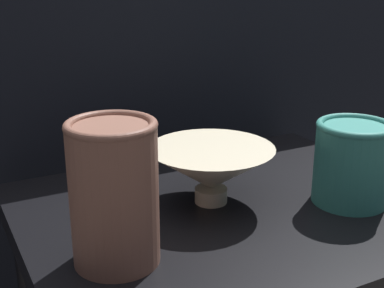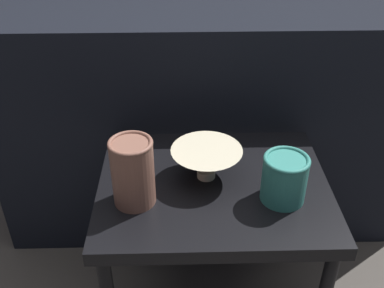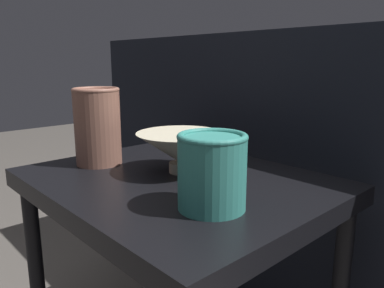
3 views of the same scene
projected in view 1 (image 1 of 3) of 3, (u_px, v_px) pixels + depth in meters
The scene contains 5 objects.
table at pixel (229, 244), 0.85m from camera, with size 0.63×0.51×0.56m.
couch_backdrop at pixel (114, 164), 1.33m from camera, with size 1.51×0.50×0.88m.
bowl at pixel (211, 169), 0.83m from camera, with size 0.20×0.20×0.09m.
vase_textured_left at pixel (114, 192), 0.65m from camera, with size 0.11×0.11×0.18m.
vase_colorful_right at pixel (352, 161), 0.82m from camera, with size 0.12×0.12×0.13m.
Camera 1 is at (-0.40, -0.64, 0.92)m, focal length 50.00 mm.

